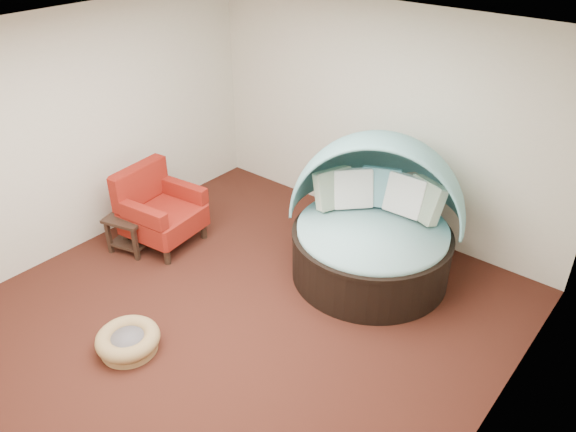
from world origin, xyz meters
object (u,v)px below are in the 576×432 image
Objects in this scene: canopy_daybed at (375,213)px; pet_basket at (128,341)px; side_table at (131,227)px; red_armchair at (159,210)px.

pet_basket is at bearing -136.86° from canopy_daybed.
canopy_daybed is at bearing 30.32° from side_table.
red_armchair is 0.39m from side_table.
canopy_daybed is 3.96× the size of side_table.
canopy_daybed is 2.94m from side_table.
pet_basket is at bearing -39.02° from side_table.
side_table is at bearing -173.47° from canopy_daybed.
canopy_daybed reaches higher than side_table.
pet_basket is 1.96m from red_armchair.
canopy_daybed is at bearing 18.95° from red_armchair.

